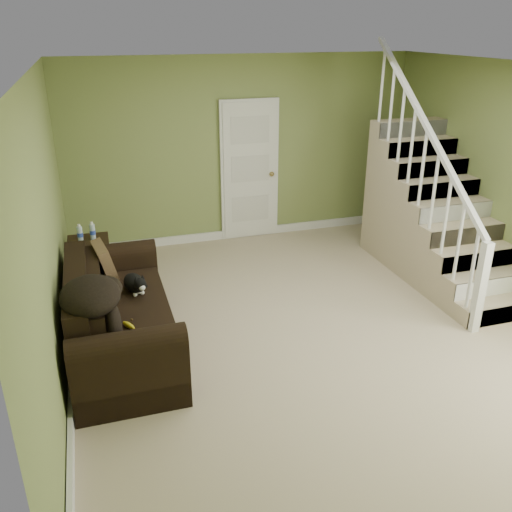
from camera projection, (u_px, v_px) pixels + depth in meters
floor at (313, 324)px, 5.81m from camera, size 5.00×5.50×0.01m
ceiling at (325, 69)px, 4.78m from camera, size 5.00×5.50×0.01m
wall_back at (242, 151)px, 7.71m from camera, size 5.00×0.04×2.60m
wall_left at (48, 236)px, 4.62m from camera, size 0.04×5.50×2.60m
baseboard_back at (243, 233)px, 8.17m from camera, size 5.00×0.04×0.12m
baseboard_left at (72, 358)px, 5.12m from camera, size 0.04×5.50×0.12m
baseboard_right at (505, 288)px, 6.46m from camera, size 0.04×5.50×0.12m
door at (250, 171)px, 7.82m from camera, size 0.86×0.12×2.02m
staircase at (430, 220)px, 6.95m from camera, size 1.00×2.51×2.82m
sofa at (117, 320)px, 5.24m from camera, size 0.94×2.18×0.86m
side_table at (91, 262)px, 6.60m from camera, size 0.49×0.49×0.81m
cat at (135, 284)px, 5.43m from camera, size 0.30×0.50×0.25m
banana at (129, 325)px, 4.83m from camera, size 0.13×0.17×0.05m
throw_pillow at (106, 264)px, 5.66m from camera, size 0.28×0.46×0.45m
throw_blanket at (90, 296)px, 4.48m from camera, size 0.60×0.72×0.27m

